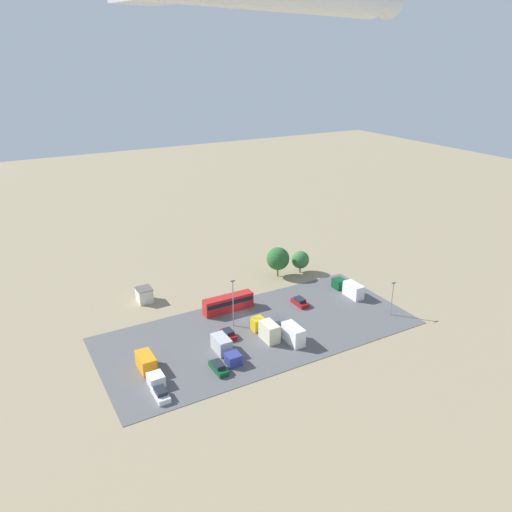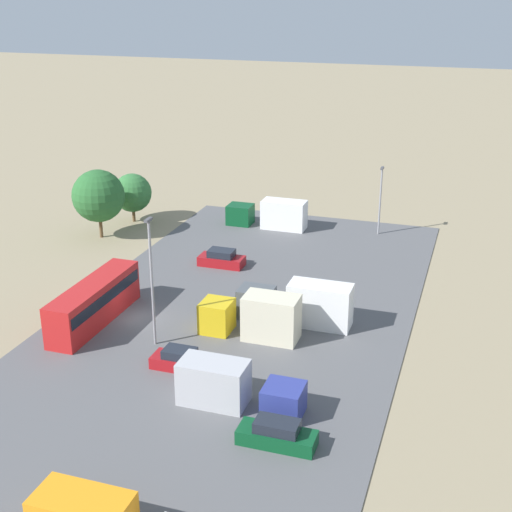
% 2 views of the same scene
% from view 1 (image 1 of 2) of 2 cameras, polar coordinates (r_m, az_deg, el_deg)
% --- Properties ---
extents(ground_plane, '(400.00, 400.00, 0.00)m').
position_cam_1_polar(ground_plane, '(105.95, -1.64, -6.73)').
color(ground_plane, gray).
extents(parking_lot_surface, '(62.58, 28.17, 0.08)m').
position_cam_1_polar(parking_lot_surface, '(100.18, 0.39, -8.54)').
color(parking_lot_surface, '#565659').
rests_on(parking_lot_surface, ground).
extents(shed_building, '(3.33, 3.70, 3.18)m').
position_cam_1_polar(shed_building, '(113.35, -12.64, -4.35)').
color(shed_building, silver).
rests_on(shed_building, ground).
extents(bus, '(11.04, 2.46, 3.39)m').
position_cam_1_polar(bus, '(106.74, -3.20, -5.36)').
color(bus, red).
rests_on(bus, ground).
extents(parked_car_0, '(1.96, 4.38, 1.57)m').
position_cam_1_polar(parked_car_0, '(84.05, -10.85, -15.21)').
color(parked_car_0, silver).
rests_on(parked_car_0, ground).
extents(parked_car_1, '(1.99, 4.42, 1.62)m').
position_cam_1_polar(parked_car_1, '(109.81, 5.02, -5.26)').
color(parked_car_1, maroon).
rests_on(parked_car_1, ground).
extents(parked_car_2, '(1.81, 4.07, 1.50)m').
position_cam_1_polar(parked_car_2, '(98.03, -3.16, -8.87)').
color(parked_car_2, maroon).
rests_on(parked_car_2, ground).
extents(parked_car_3, '(1.77, 4.75, 1.62)m').
position_cam_1_polar(parked_car_3, '(88.69, -4.32, -12.57)').
color(parked_car_3, '#0C4723').
rests_on(parked_car_3, ground).
extents(parked_truck_0, '(2.37, 9.00, 3.20)m').
position_cam_1_polar(parked_truck_0, '(115.64, 10.60, -3.65)').
color(parked_truck_0, '#0C4723').
rests_on(parked_truck_0, ground).
extents(parked_truck_1, '(2.35, 9.30, 3.52)m').
position_cam_1_polar(parked_truck_1, '(96.95, 3.79, -8.59)').
color(parked_truck_1, '#4C5156').
rests_on(parked_truck_1, ground).
extents(parked_truck_2, '(2.46, 7.79, 3.57)m').
position_cam_1_polar(parked_truck_2, '(97.34, 1.16, -8.39)').
color(parked_truck_2, gold).
rests_on(parked_truck_2, ground).
extents(parked_truck_3, '(2.52, 8.90, 2.82)m').
position_cam_1_polar(parked_truck_3, '(89.41, -12.16, -12.29)').
color(parked_truck_3, silver).
rests_on(parked_truck_3, ground).
extents(parked_truck_4, '(2.47, 8.24, 2.94)m').
position_cam_1_polar(parked_truck_4, '(92.38, -3.60, -10.49)').
color(parked_truck_4, navy).
rests_on(parked_truck_4, ground).
extents(tree_near_shed, '(5.62, 5.62, 7.48)m').
position_cam_1_polar(tree_near_shed, '(121.79, 2.53, -0.30)').
color(tree_near_shed, brown).
rests_on(tree_near_shed, ground).
extents(tree_apron_mid, '(4.41, 4.41, 5.63)m').
position_cam_1_polar(tree_apron_mid, '(124.74, 5.08, -0.42)').
color(tree_apron_mid, brown).
rests_on(tree_apron_mid, ground).
extents(light_pole_lot_centre, '(0.90, 0.28, 7.49)m').
position_cam_1_polar(light_pole_lot_centre, '(107.67, 15.30, -4.53)').
color(light_pole_lot_centre, gray).
rests_on(light_pole_lot_centre, ground).
extents(light_pole_lot_edge, '(0.90, 0.28, 10.07)m').
position_cam_1_polar(light_pole_lot_edge, '(99.29, -2.64, -5.22)').
color(light_pole_lot_edge, gray).
rests_on(light_pole_lot_edge, ground).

